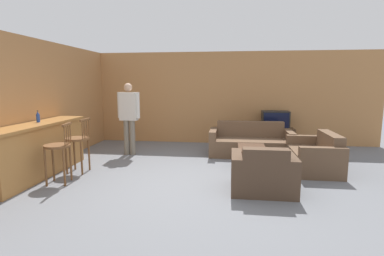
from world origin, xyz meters
name	(u,v)px	position (x,y,z in m)	size (l,w,h in m)	color
ground_plane	(192,184)	(0.00, 0.00, 0.00)	(24.00, 24.00, 0.00)	slate
wall_back	(209,98)	(0.00, 3.68, 1.30)	(9.40, 0.08, 2.60)	#B27A47
wall_left	(57,102)	(-3.23, 1.34, 1.30)	(0.08, 8.68, 2.60)	#B27A47
bar_counter	(38,150)	(-2.89, 0.08, 0.50)	(0.55, 2.53, 1.00)	#A87038
bar_chair_near	(58,150)	(-2.28, -0.26, 0.59)	(0.51, 0.51, 1.05)	brown
bar_chair_mid	(78,142)	(-2.28, 0.40, 0.59)	(0.44, 0.44, 1.05)	brown
couch_far	(250,143)	(1.13, 2.28, 0.28)	(1.95, 0.90, 0.78)	brown
armchair_near	(263,174)	(1.17, -0.22, 0.28)	(1.00, 0.86, 0.77)	#4C3828
loveseat_right	(315,156)	(2.33, 1.14, 0.28)	(0.83, 1.39, 0.75)	brown
coffee_table	(252,150)	(1.09, 1.19, 0.35)	(0.56, 0.88, 0.42)	#472D1E
tv_unit	(274,137)	(1.84, 3.32, 0.26)	(1.01, 0.47, 0.52)	#513823
tv	(275,120)	(1.84, 3.32, 0.75)	(0.71, 0.45, 0.47)	black
bottle	(38,117)	(-2.97, 0.25, 1.10)	(0.06, 0.06, 0.22)	#234293
person_by_window	(129,115)	(-1.78, 1.94, 0.98)	(0.56, 0.19, 1.72)	#756B5B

